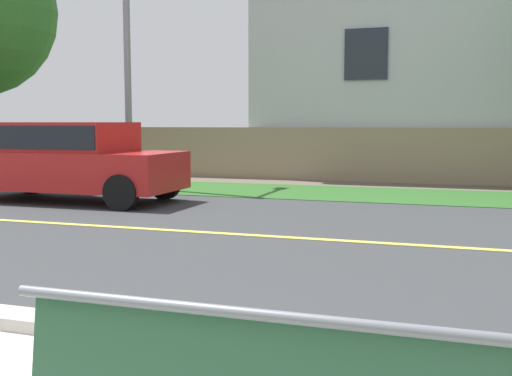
# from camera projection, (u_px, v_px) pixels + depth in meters

# --- Properties ---
(ground_plane) EXTENTS (140.00, 140.00, 0.00)m
(ground_plane) POSITION_uv_depth(u_px,v_px,m) (328.00, 222.00, 9.67)
(ground_plane) COLOR #665B4C
(curb_edge) EXTENTS (44.00, 0.30, 0.11)m
(curb_edge) POSITION_uv_depth(u_px,v_px,m) (159.00, 337.00, 4.33)
(curb_edge) COLOR #ADA89E
(curb_edge) RESTS_ON ground_plane
(street_asphalt) EXTENTS (52.00, 8.00, 0.01)m
(street_asphalt) POSITION_uv_depth(u_px,v_px,m) (304.00, 239.00, 8.25)
(street_asphalt) COLOR #383A3D
(street_asphalt) RESTS_ON ground_plane
(road_centre_line) EXTENTS (48.00, 0.14, 0.01)m
(road_centre_line) POSITION_uv_depth(u_px,v_px,m) (304.00, 238.00, 8.25)
(road_centre_line) COLOR #E0CC4C
(road_centre_line) RESTS_ON ground_plane
(far_verge_grass) EXTENTS (48.00, 2.80, 0.02)m
(far_verge_grass) POSITION_uv_depth(u_px,v_px,m) (365.00, 194.00, 13.30)
(far_verge_grass) COLOR #2D6026
(far_verge_grass) RESTS_ON ground_plane
(car_red_near) EXTENTS (4.30, 1.86, 1.54)m
(car_red_near) POSITION_uv_depth(u_px,v_px,m) (70.00, 158.00, 12.09)
(car_red_near) COLOR red
(car_red_near) RESTS_ON ground_plane
(garden_wall) EXTENTS (13.00, 0.36, 1.40)m
(garden_wall) POSITION_uv_depth(u_px,v_px,m) (327.00, 154.00, 16.47)
(garden_wall) COLOR gray
(garden_wall) RESTS_ON ground_plane
(house_across_street) EXTENTS (12.52, 6.91, 6.54)m
(house_across_street) POSITION_uv_depth(u_px,v_px,m) (473.00, 61.00, 18.08)
(house_across_street) COLOR #B7BCC1
(house_across_street) RESTS_ON ground_plane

